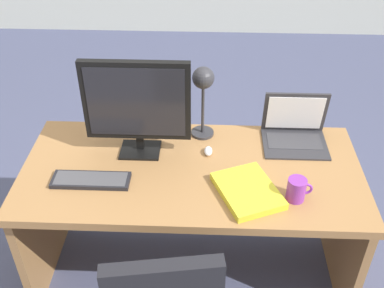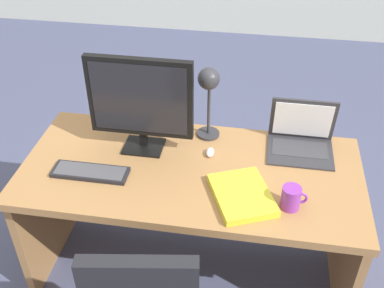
# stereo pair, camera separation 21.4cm
# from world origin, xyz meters

# --- Properties ---
(ground) EXTENTS (12.00, 12.00, 0.00)m
(ground) POSITION_xyz_m (0.00, 1.50, 0.00)
(ground) COLOR #474C6B
(desk) EXTENTS (1.66, 0.77, 0.74)m
(desk) POSITION_xyz_m (0.00, 0.05, 0.53)
(desk) COLOR #9E7042
(desk) RESTS_ON ground
(monitor) EXTENTS (0.52, 0.16, 0.50)m
(monitor) POSITION_xyz_m (-0.27, 0.13, 1.02)
(monitor) COLOR black
(monitor) RESTS_ON desk
(laptop) EXTENTS (0.33, 0.27, 0.25)m
(laptop) POSITION_xyz_m (0.53, 0.28, 0.81)
(laptop) COLOR #2D2D33
(laptop) RESTS_ON desk
(keyboard) EXTENTS (0.36, 0.12, 0.02)m
(keyboard) POSITION_xyz_m (-0.47, -0.12, 0.75)
(keyboard) COLOR black
(keyboard) RESTS_ON desk
(mouse) EXTENTS (0.04, 0.07, 0.03)m
(mouse) POSITION_xyz_m (0.08, 0.12, 0.75)
(mouse) COLOR silver
(mouse) RESTS_ON desk
(desk_lamp) EXTENTS (0.12, 0.14, 0.41)m
(desk_lamp) POSITION_xyz_m (0.05, 0.27, 1.03)
(desk_lamp) COLOR #2D2D33
(desk_lamp) RESTS_ON desk
(book) EXTENTS (0.35, 0.38, 0.03)m
(book) POSITION_xyz_m (0.26, -0.17, 0.75)
(book) COLOR yellow
(book) RESTS_ON desk
(coffee_mug) EXTENTS (0.11, 0.08, 0.11)m
(coffee_mug) POSITION_xyz_m (0.47, -0.19, 0.79)
(coffee_mug) COLOR purple
(coffee_mug) RESTS_ON desk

